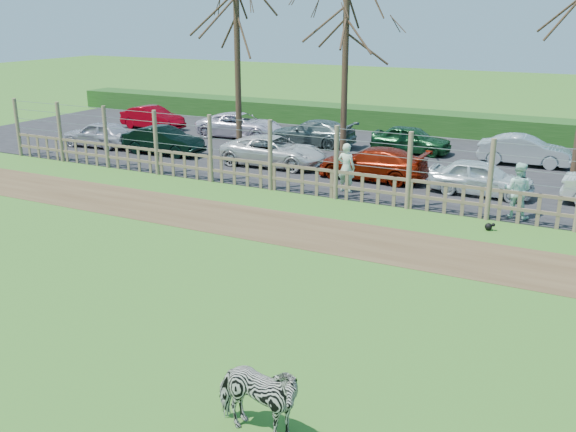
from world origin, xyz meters
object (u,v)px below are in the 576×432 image
at_px(tree_left, 237,22).
at_px(car_4, 481,177).
at_px(zebra, 257,399).
at_px(car_8, 240,125).
at_px(crow, 489,226).
at_px(car_3, 373,163).
at_px(car_11, 524,150).
at_px(car_9, 312,133).
at_px(car_0, 99,134).
at_px(tree_mid, 346,42).
at_px(car_1, 164,141).
at_px(car_10, 411,139).
at_px(visitor_b, 517,190).
at_px(car_7, 152,118).
at_px(visitor_a, 346,168).
at_px(car_2, 274,151).

height_order(tree_left, car_4, tree_left).
height_order(zebra, car_8, zebra).
xyz_separation_m(crow, car_3, (-5.01, 3.97, 0.52)).
bearing_deg(car_11, car_9, 88.82).
relative_size(crow, car_0, 0.08).
height_order(tree_mid, zebra, tree_mid).
relative_size(car_3, car_11, 1.14).
relative_size(zebra, car_8, 0.36).
bearing_deg(car_4, tree_left, 79.91).
distance_m(tree_left, car_1, 5.99).
distance_m(zebra, crow, 11.38).
distance_m(tree_left, car_11, 12.98).
relative_size(crow, car_4, 0.08).
bearing_deg(car_3, car_10, -178.29).
distance_m(visitor_b, car_7, 20.95).
distance_m(tree_left, tree_mid, 4.67).
height_order(tree_mid, visitor_b, tree_mid).
height_order(tree_mid, car_3, tree_mid).
bearing_deg(car_9, car_1, -46.25).
bearing_deg(car_9, car_10, 97.31).
bearing_deg(crow, visitor_a, 160.57).
bearing_deg(car_1, car_9, -48.95).
xyz_separation_m(car_1, car_7, (-4.43, 4.80, 0.00)).
bearing_deg(visitor_a, car_10, -88.02).
distance_m(visitor_a, car_8, 11.13).
relative_size(car_0, car_4, 1.00).
distance_m(visitor_b, car_1, 15.41).
height_order(tree_mid, car_9, tree_mid).
height_order(tree_left, car_9, tree_left).
height_order(visitor_a, car_8, visitor_a).
height_order(tree_left, zebra, tree_left).
bearing_deg(tree_left, car_0, -166.57).
xyz_separation_m(car_2, car_7, (-9.78, 4.54, 0.00)).
relative_size(car_2, car_4, 1.23).
height_order(car_4, car_8, same).
distance_m(crow, car_7, 21.06).
distance_m(visitor_a, car_11, 8.70).
relative_size(visitor_a, car_10, 0.49).
xyz_separation_m(tree_mid, car_4, (6.27, -2.87, -4.23)).
distance_m(crow, car_10, 10.52).
bearing_deg(car_7, car_1, -131.70).
relative_size(tree_left, car_10, 2.24).
bearing_deg(car_8, visitor_b, -125.17).
distance_m(tree_left, car_8, 6.39).
bearing_deg(crow, car_3, 141.65).
distance_m(tree_left, car_10, 9.10).
distance_m(car_7, car_11, 18.85).
bearing_deg(tree_left, car_1, -152.72).
height_order(visitor_a, car_10, visitor_a).
height_order(zebra, car_2, zebra).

